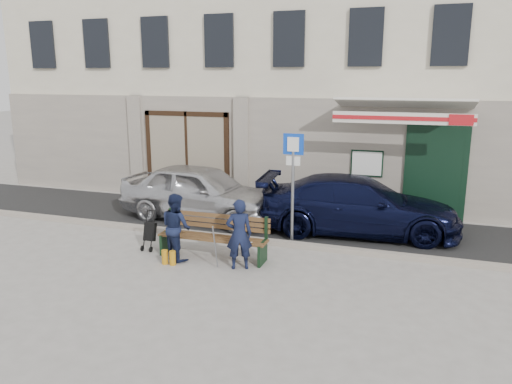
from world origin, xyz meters
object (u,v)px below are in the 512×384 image
at_px(bench, 211,237).
at_px(parking_sign, 293,171).
at_px(car_silver, 201,192).
at_px(man, 239,234).
at_px(car_navy, 358,205).
at_px(woman, 176,227).
at_px(stroller, 150,233).

bearing_deg(bench, parking_sign, 46.87).
height_order(car_silver, man, car_silver).
bearing_deg(man, bench, -50.90).
xyz_separation_m(car_navy, man, (-1.96, -3.14, 0.02)).
bearing_deg(car_silver, man, -138.36).
bearing_deg(bench, woman, -154.35).
xyz_separation_m(parking_sign, woman, (-2.05, -1.81, -0.99)).
bearing_deg(man, car_navy, -146.18).
distance_m(man, stroller, 2.36).
distance_m(parking_sign, bench, 2.40).
bearing_deg(car_navy, woman, 126.62).
relative_size(man, woman, 1.01).
bearing_deg(man, car_silver, -77.52).
bearing_deg(woman, stroller, 8.89).
xyz_separation_m(bench, woman, (-0.65, -0.31, 0.26)).
xyz_separation_m(car_navy, stroller, (-4.26, -2.71, -0.32)).
height_order(man, woman, man).
xyz_separation_m(car_silver, bench, (1.44, -2.61, -0.30)).
bearing_deg(parking_sign, man, -106.25).
distance_m(car_navy, parking_sign, 2.09).
height_order(car_silver, woman, car_silver).
height_order(car_navy, bench, car_navy).
xyz_separation_m(car_silver, parking_sign, (2.84, -1.11, 0.95)).
xyz_separation_m(woman, stroller, (-0.85, 0.34, -0.32)).
xyz_separation_m(car_silver, stroller, (-0.06, -2.58, -0.37)).
height_order(woman, stroller, woman).
bearing_deg(bench, car_navy, 44.77).
relative_size(car_navy, bench, 2.03).
bearing_deg(car_silver, woman, -159.91).
bearing_deg(stroller, bench, -2.70).
xyz_separation_m(man, woman, (-1.45, 0.09, -0.01)).
height_order(bench, stroller, bench).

